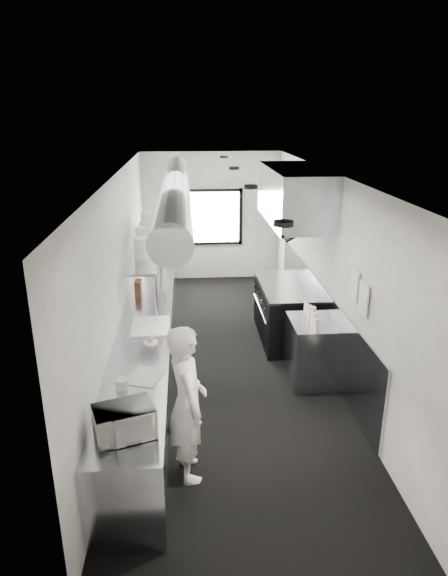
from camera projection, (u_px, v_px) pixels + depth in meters
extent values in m
cube|color=black|center=(226.00, 359.00, 7.63)|extent=(3.00, 8.00, 0.01)
cube|color=white|center=(227.00, 174.00, 6.69)|extent=(3.00, 8.00, 0.01)
cube|color=silver|center=(212.00, 217.00, 10.92)|extent=(3.00, 0.02, 2.80)
cube|color=silver|center=(274.00, 451.00, 3.41)|extent=(3.00, 0.02, 2.80)
cube|color=silver|center=(121.00, 275.00, 7.05)|extent=(0.02, 8.00, 2.80)
cube|color=silver|center=(328.00, 270.00, 7.27)|extent=(0.02, 8.00, 2.80)
cube|color=#999CA7|center=(318.00, 316.00, 7.84)|extent=(0.03, 5.50, 1.10)
cylinder|color=#9B9FA3|center=(176.00, 189.00, 7.10)|extent=(0.40, 6.40, 0.40)
cube|color=white|center=(212.00, 217.00, 10.88)|extent=(1.20, 0.03, 1.10)
cube|color=black|center=(211.00, 191.00, 10.71)|extent=(1.36, 0.03, 0.08)
cube|color=black|center=(212.00, 243.00, 11.09)|extent=(1.36, 0.03, 0.08)
cube|color=black|center=(182.00, 218.00, 10.85)|extent=(0.08, 0.03, 1.25)
cube|color=black|center=(241.00, 217.00, 10.95)|extent=(0.08, 0.03, 1.25)
cube|color=#999CA7|center=(295.00, 195.00, 7.56)|extent=(0.80, 2.20, 0.80)
cube|color=#999CA7|center=(269.00, 220.00, 7.67)|extent=(0.05, 2.20, 0.05)
cube|color=black|center=(289.00, 217.00, 7.67)|extent=(0.50, 2.10, 0.28)
cube|color=#999CA7|center=(147.00, 350.00, 6.93)|extent=(0.70, 6.00, 0.90)
cube|color=#999CA7|center=(147.00, 247.00, 7.96)|extent=(0.45, 3.00, 0.04)
cylinder|color=#999CA7|center=(156.00, 296.00, 6.78)|extent=(0.04, 0.04, 0.66)
cylinder|color=#999CA7|center=(160.00, 266.00, 8.09)|extent=(0.04, 0.04, 0.66)
cylinder|color=#999CA7|center=(163.00, 244.00, 9.40)|extent=(0.04, 0.04, 0.66)
cube|color=black|center=(286.00, 313.00, 8.22)|extent=(0.85, 1.60, 0.90)
cube|color=#999CA7|center=(287.00, 286.00, 8.06)|extent=(0.85, 1.60, 0.04)
cube|color=#999CA7|center=(262.00, 314.00, 8.19)|extent=(0.03, 1.55, 0.80)
cylinder|color=#999CA7|center=(260.00, 308.00, 8.15)|extent=(0.03, 1.30, 0.03)
cube|color=#999CA7|center=(313.00, 351.00, 6.91)|extent=(0.65, 0.80, 0.90)
cube|color=#999CA7|center=(159.00, 270.00, 10.40)|extent=(0.70, 1.20, 0.90)
cube|color=silver|center=(354.00, 284.00, 6.08)|extent=(0.02, 0.28, 0.38)
cube|color=silver|center=(364.00, 298.00, 5.77)|extent=(0.02, 0.28, 0.38)
imported|color=silver|center=(187.00, 403.00, 4.98)|extent=(0.52, 0.68, 1.68)
imported|color=silver|center=(124.00, 422.00, 4.34)|extent=(0.56, 0.49, 0.28)
cylinder|color=beige|center=(108.00, 408.00, 4.70)|extent=(0.17, 0.17, 0.10)
cylinder|color=beige|center=(122.00, 384.00, 5.13)|extent=(0.15, 0.15, 0.10)
cube|color=white|center=(146.00, 376.00, 5.35)|extent=(0.45, 0.50, 0.01)
cylinder|color=silver|center=(151.00, 342.00, 6.13)|extent=(0.22, 0.22, 0.01)
sphere|color=tan|center=(151.00, 339.00, 6.12)|extent=(0.08, 0.08, 0.08)
cube|color=silver|center=(151.00, 326.00, 6.59)|extent=(0.50, 0.66, 0.02)
cube|color=#552E1E|center=(138.00, 288.00, 7.70)|extent=(0.10, 0.22, 0.24)
cylinder|color=silver|center=(143.00, 247.00, 7.26)|extent=(0.32, 0.32, 0.30)
cylinder|color=silver|center=(144.00, 238.00, 7.70)|extent=(0.32, 0.32, 0.35)
cylinder|color=silver|center=(148.00, 233.00, 7.95)|extent=(0.33, 0.33, 0.37)
cylinder|color=silver|center=(148.00, 224.00, 8.58)|extent=(0.23, 0.23, 0.36)
cylinder|color=silver|center=(316.00, 325.00, 6.41)|extent=(0.08, 0.08, 0.19)
cylinder|color=silver|center=(314.00, 320.00, 6.57)|extent=(0.08, 0.08, 0.19)
cylinder|color=silver|center=(313.00, 314.00, 6.75)|extent=(0.07, 0.07, 0.20)
cylinder|color=silver|center=(309.00, 312.00, 6.83)|extent=(0.06, 0.06, 0.19)
cylinder|color=silver|center=(306.00, 307.00, 6.99)|extent=(0.07, 0.07, 0.19)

